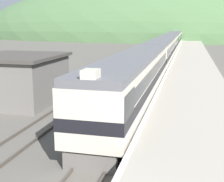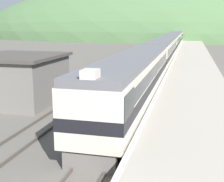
{
  "view_description": "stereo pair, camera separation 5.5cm",
  "coord_description": "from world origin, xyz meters",
  "px_view_note": "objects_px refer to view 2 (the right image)",
  "views": [
    {
      "loc": [
        3.8,
        4.04,
        6.11
      ],
      "look_at": [
        -0.35,
        20.89,
        2.33
      ],
      "focal_mm": 50.0,
      "sensor_mm": 36.0,
      "label": 1
    },
    {
      "loc": [
        3.86,
        4.06,
        6.11
      ],
      "look_at": [
        -0.35,
        20.89,
        2.33
      ],
      "focal_mm": 50.0,
      "sensor_mm": 36.0,
      "label": 2
    }
  ],
  "objects_px": {
    "express_train_lead_car": "(134,79)",
    "carriage_fourth": "(177,37)",
    "carriage_third": "(172,42)",
    "carriage_second": "(162,51)"
  },
  "relations": [
    {
      "from": "express_train_lead_car",
      "to": "carriage_fourth",
      "type": "relative_size",
      "value": 0.98
    },
    {
      "from": "carriage_third",
      "to": "carriage_fourth",
      "type": "height_order",
      "value": "same"
    },
    {
      "from": "express_train_lead_car",
      "to": "carriage_second",
      "type": "distance_m",
      "value": 23.21
    },
    {
      "from": "carriage_second",
      "to": "express_train_lead_car",
      "type": "bearing_deg",
      "value": -90.0
    },
    {
      "from": "express_train_lead_car",
      "to": "carriage_third",
      "type": "relative_size",
      "value": 0.98
    },
    {
      "from": "carriage_second",
      "to": "carriage_third",
      "type": "bearing_deg",
      "value": 90.0
    },
    {
      "from": "carriage_fourth",
      "to": "express_train_lead_car",
      "type": "bearing_deg",
      "value": -90.0
    },
    {
      "from": "carriage_second",
      "to": "carriage_fourth",
      "type": "distance_m",
      "value": 46.33
    },
    {
      "from": "express_train_lead_car",
      "to": "carriage_fourth",
      "type": "xyz_separation_m",
      "value": [
        0.0,
        69.54,
        -0.01
      ]
    },
    {
      "from": "express_train_lead_car",
      "to": "carriage_third",
      "type": "xyz_separation_m",
      "value": [
        0.0,
        46.37,
        -0.01
      ]
    }
  ]
}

